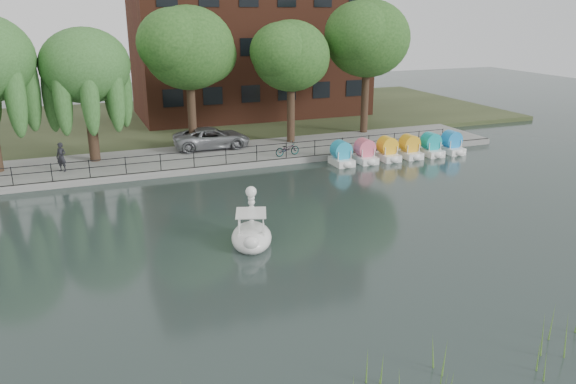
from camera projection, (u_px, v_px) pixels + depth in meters
ground_plane at (312, 251)px, 23.14m from camera, size 120.00×120.00×0.00m
promenade at (215, 156)px, 37.25m from camera, size 40.00×6.00×0.40m
kerb at (227, 167)px, 34.63m from camera, size 40.00×0.25×0.40m
land_strip at (176, 120)px, 49.64m from camera, size 60.00×22.00×0.36m
railing at (226, 152)px, 34.52m from camera, size 32.00×0.05×1.00m
apartment_building at (249, 11)px, 49.19m from camera, size 20.00×10.07×18.00m
willow_mid at (85, 66)px, 33.65m from camera, size 5.32×5.32×8.15m
broadleaf_center at (188, 49)px, 36.54m from camera, size 6.00×6.00×9.25m
broadleaf_right at (291, 57)px, 38.73m from camera, size 5.40×5.40×8.32m
broadleaf_far at (367, 39)px, 41.55m from camera, size 6.30×6.30×9.71m
minivan at (212, 136)px, 38.33m from camera, size 2.94×6.05×1.66m
bicycle at (287, 148)px, 36.49m from camera, size 0.84×1.79×1.00m
pedestrian at (61, 155)px, 32.81m from camera, size 0.86×0.81×1.98m
swan_boat at (251, 233)px, 23.75m from camera, size 2.47×3.10×2.29m
pedal_boat_row at (399, 150)px, 37.31m from camera, size 9.65×1.70×1.40m
reed_bank at (520, 354)px, 15.24m from camera, size 24.00×2.40×1.20m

